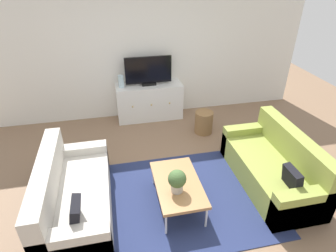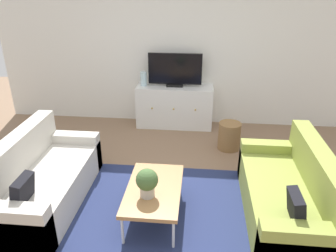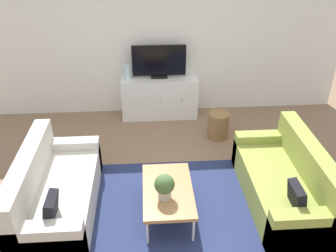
# 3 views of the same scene
# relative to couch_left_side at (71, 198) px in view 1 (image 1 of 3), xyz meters

# --- Properties ---
(ground_plane) EXTENTS (10.00, 10.00, 0.00)m
(ground_plane) POSITION_rel_couch_left_side_xyz_m (1.43, 0.10, -0.28)
(ground_plane) COLOR #84664C
(wall_back) EXTENTS (6.40, 0.12, 2.70)m
(wall_back) POSITION_rel_couch_left_side_xyz_m (1.43, 2.65, 1.07)
(wall_back) COLOR silver
(wall_back) RESTS_ON ground_plane
(area_rug) EXTENTS (2.50, 1.90, 0.01)m
(area_rug) POSITION_rel_couch_left_side_xyz_m (1.43, -0.05, -0.27)
(area_rug) COLOR navy
(area_rug) RESTS_ON ground_plane
(couch_left_side) EXTENTS (0.81, 1.73, 0.82)m
(couch_left_side) POSITION_rel_couch_left_side_xyz_m (0.00, 0.00, 0.00)
(couch_left_side) COLOR beige
(couch_left_side) RESTS_ON ground_plane
(couch_right_side) EXTENTS (0.81, 1.73, 0.82)m
(couch_right_side) POSITION_rel_couch_left_side_xyz_m (2.87, 0.00, 0.00)
(couch_right_side) COLOR olive
(couch_right_side) RESTS_ON ground_plane
(coffee_table) EXTENTS (0.58, 0.99, 0.38)m
(coffee_table) POSITION_rel_couch_left_side_xyz_m (1.37, -0.12, 0.07)
(coffee_table) COLOR #A37547
(coffee_table) RESTS_ON ground_plane
(potted_plant) EXTENTS (0.23, 0.23, 0.31)m
(potted_plant) POSITION_rel_couch_left_side_xyz_m (1.33, -0.27, 0.27)
(potted_plant) COLOR #B7B2A8
(potted_plant) RESTS_ON coffee_table
(tv_console) EXTENTS (1.32, 0.47, 0.73)m
(tv_console) POSITION_rel_couch_left_side_xyz_m (1.39, 2.37, 0.09)
(tv_console) COLOR white
(tv_console) RESTS_ON ground_plane
(flat_screen_tv) EXTENTS (0.91, 0.16, 0.57)m
(flat_screen_tv) POSITION_rel_couch_left_side_xyz_m (1.39, 2.39, 0.74)
(flat_screen_tv) COLOR black
(flat_screen_tv) RESTS_ON tv_console
(glass_vase) EXTENTS (0.11, 0.11, 0.24)m
(glass_vase) POSITION_rel_couch_left_side_xyz_m (0.85, 2.37, 0.58)
(glass_vase) COLOR silver
(glass_vase) RESTS_ON tv_console
(wicker_basket) EXTENTS (0.34, 0.34, 0.43)m
(wicker_basket) POSITION_rel_couch_left_side_xyz_m (2.30, 1.58, -0.06)
(wicker_basket) COLOR olive
(wicker_basket) RESTS_ON ground_plane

